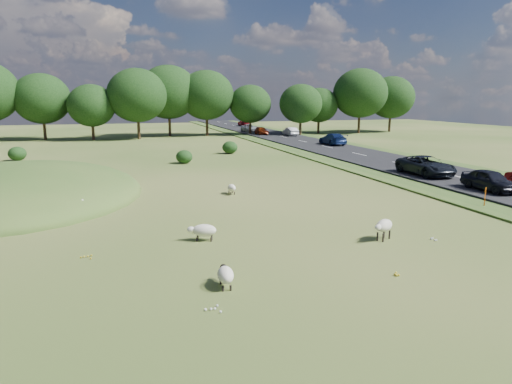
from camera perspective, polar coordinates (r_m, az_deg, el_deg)
ground at (r=41.38m, az=-9.18°, el=2.76°), size 160.00×160.00×0.00m
mound at (r=33.76m, az=-27.77°, el=-0.44°), size 16.00×20.00×4.00m
road at (r=56.94m, az=9.75°, el=5.27°), size 8.00×150.00×0.25m
treeline at (r=76.09m, az=-13.95°, el=11.53°), size 96.28×14.66×11.70m
shrubs at (r=49.82m, az=-13.86°, el=4.88°), size 24.03×8.68×1.44m
marker_post at (r=29.76m, az=26.70°, el=-0.63°), size 0.06×0.06×1.20m
sheep_0 at (r=20.62m, az=-6.61°, el=-4.79°), size 1.38×0.87×0.76m
sheep_1 at (r=15.68m, az=-3.86°, el=-10.24°), size 0.64×1.26×0.71m
sheep_2 at (r=26.76m, az=-20.99°, el=-1.28°), size 0.70×1.34×0.95m
sheep_3 at (r=30.44m, az=-3.05°, el=0.51°), size 0.50×1.13×0.66m
sheep_4 at (r=21.32m, az=15.67°, el=-4.09°), size 1.34×1.06×0.95m
car_0 at (r=84.99m, az=-0.86°, el=8.02°), size 2.18×4.73×1.32m
car_1 at (r=34.05m, az=27.20°, el=1.34°), size 1.66×4.12×1.40m
car_2 at (r=39.01m, az=20.46°, el=3.12°), size 2.49×5.40×1.50m
car_3 at (r=75.60m, az=4.32°, el=7.55°), size 1.43×4.09×1.35m
car_5 at (r=61.51m, az=9.58°, el=6.56°), size 2.10×5.16×1.50m
car_6 at (r=77.91m, az=0.67°, el=7.69°), size 1.56×3.87×1.32m
car_7 at (r=102.19m, az=-1.45°, el=8.67°), size 2.05×5.03×1.46m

